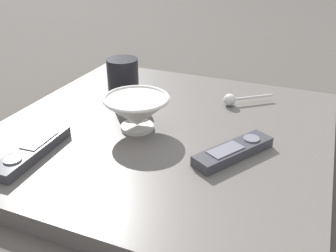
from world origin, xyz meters
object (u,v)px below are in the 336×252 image
cereal_bowl (137,111)px  tv_remote_far (32,151)px  tv_remote_near (234,151)px  teaspoon (233,99)px  coffee_mug (123,79)px

cereal_bowl → tv_remote_far: size_ratio=0.74×
tv_remote_near → tv_remote_far: (0.34, 0.14, -0.00)m
cereal_bowl → teaspoon: size_ratio=1.33×
coffee_mug → tv_remote_near: 0.35m
tv_remote_near → tv_remote_far: bearing=22.4°
tv_remote_near → coffee_mug: bearing=-27.4°
teaspoon → tv_remote_near: (-0.06, 0.22, -0.00)m
tv_remote_far → coffee_mug: bearing=-94.8°
teaspoon → tv_remote_near: 0.23m
cereal_bowl → tv_remote_near: size_ratio=0.83×
cereal_bowl → tv_remote_near: 0.21m
teaspoon → tv_remote_far: teaspoon is taller
tv_remote_near → teaspoon: bearing=-75.7°
coffee_mug → teaspoon: bearing=-166.8°
cereal_bowl → coffee_mug: bearing=-52.2°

